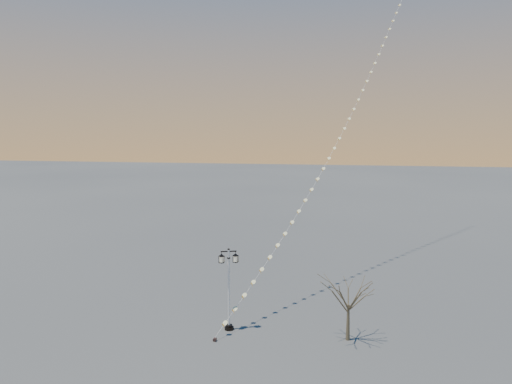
# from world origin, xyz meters

# --- Properties ---
(ground) EXTENTS (300.00, 300.00, 0.00)m
(ground) POSITION_xyz_m (0.00, 0.00, 0.00)
(ground) COLOR #494A4A
(ground) RESTS_ON ground
(street_lamp) EXTENTS (1.16, 0.69, 4.78)m
(street_lamp) POSITION_xyz_m (-0.31, 0.90, 2.64)
(street_lamp) COLOR black
(street_lamp) RESTS_ON ground
(bare_tree) EXTENTS (2.20, 2.20, 3.66)m
(bare_tree) POSITION_xyz_m (6.39, 0.92, 2.54)
(bare_tree) COLOR brown
(bare_tree) RESTS_ON ground
(kite_train) EXTENTS (13.70, 33.80, 30.04)m
(kite_train) POSITION_xyz_m (5.89, 15.83, 14.92)
(kite_train) COLOR #2F1E1B
(kite_train) RESTS_ON ground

